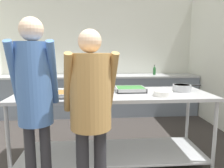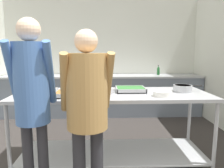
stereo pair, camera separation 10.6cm
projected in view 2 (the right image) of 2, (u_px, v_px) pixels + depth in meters
name	position (u px, v px, depth m)	size (l,w,h in m)	color
wall_rear	(102.00, 56.00, 5.21)	(4.57, 0.06, 2.65)	silver
back_counter	(102.00, 95.00, 4.98)	(4.41, 0.65, 0.90)	slate
serving_counter	(112.00, 116.00, 2.82)	(2.45, 0.86, 0.92)	#ADAFB5
serving_tray_roast	(40.00, 92.00, 2.74)	(0.39, 0.31, 0.05)	#ADAFB5
serving_tray_greens	(73.00, 94.00, 2.59)	(0.42, 0.33, 0.05)	#ADAFB5
broccoli_bowl	(104.00, 90.00, 2.74)	(0.25, 0.25, 0.12)	#B2B2B7
serving_tray_vegetables	(130.00, 89.00, 2.88)	(0.38, 0.34, 0.05)	#ADAFB5
plate_stack	(163.00, 94.00, 2.57)	(0.23, 0.23, 0.06)	white
sauce_pan	(183.00, 88.00, 2.85)	(0.38, 0.24, 0.09)	#ADAFB5
guest_serving_left	(32.00, 91.00, 1.98)	(0.42, 0.36, 1.74)	#2D2D33
guest_serving_right	(87.00, 100.00, 1.99)	(0.52, 0.40, 1.64)	#2D2D33
water_bottle	(158.00, 70.00, 4.99)	(0.06, 0.06, 0.22)	#23602D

